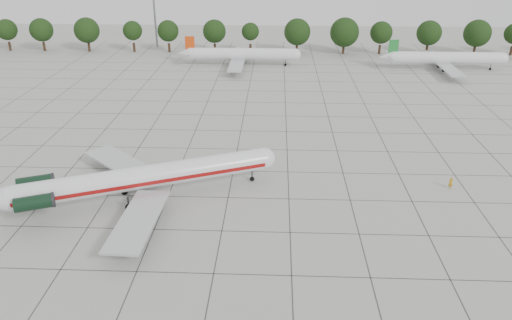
# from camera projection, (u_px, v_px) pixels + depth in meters

# --- Properties ---
(ground) EXTENTS (260.00, 260.00, 0.00)m
(ground) POSITION_uv_depth(u_px,v_px,m) (228.00, 198.00, 65.69)
(ground) COLOR #A6A69F
(ground) RESTS_ON ground
(apron_joints) EXTENTS (170.00, 170.00, 0.02)m
(apron_joints) POSITION_uv_depth(u_px,v_px,m) (237.00, 152.00, 79.28)
(apron_joints) COLOR #383838
(apron_joints) RESTS_ON ground
(main_airliner) EXTENTS (37.33, 28.13, 9.10)m
(main_airliner) POSITION_uv_depth(u_px,v_px,m) (129.00, 179.00, 63.43)
(main_airliner) COLOR silver
(main_airliner) RESTS_ON ground
(ground_crew) EXTENTS (0.65, 0.47, 1.65)m
(ground_crew) POSITION_uv_depth(u_px,v_px,m) (451.00, 183.00, 67.73)
(ground_crew) COLOR #C7890B
(ground_crew) RESTS_ON ground
(bg_airliner_c) EXTENTS (28.24, 27.20, 7.40)m
(bg_airliner_c) POSITION_uv_depth(u_px,v_px,m) (241.00, 54.00, 128.30)
(bg_airliner_c) COLOR silver
(bg_airliner_c) RESTS_ON ground
(bg_airliner_d) EXTENTS (28.24, 27.20, 7.40)m
(bg_airliner_d) POSITION_uv_depth(u_px,v_px,m) (446.00, 58.00, 124.41)
(bg_airliner_d) COLOR silver
(bg_airliner_d) RESTS_ON ground
(tree_line) EXTENTS (249.86, 8.44, 10.22)m
(tree_line) POSITION_uv_depth(u_px,v_px,m) (214.00, 31.00, 140.68)
(tree_line) COLOR #332114
(tree_line) RESTS_ON ground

